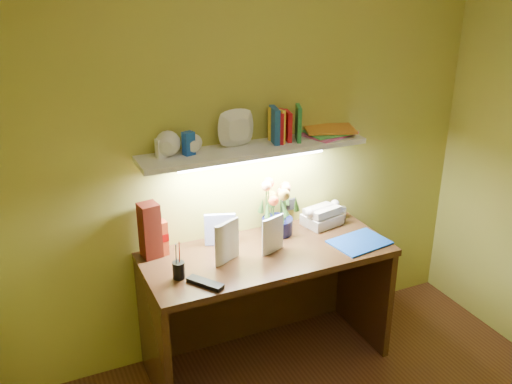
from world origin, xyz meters
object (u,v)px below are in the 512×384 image
flower_bouquet (277,208)px  telephone (322,214)px  desk (267,308)px  desk_clock (340,212)px  whisky_bottle (160,233)px

flower_bouquet → telephone: size_ratio=1.46×
desk → flower_bouquet: flower_bouquet is taller
flower_bouquet → desk: bearing=-129.3°
desk_clock → whisky_bottle: size_ratio=0.28×
flower_bouquet → telephone: bearing=-1.7°
telephone → desk_clock: size_ratio=3.06×
desk_clock → whisky_bottle: (-1.16, 0.00, 0.09)m
telephone → whisky_bottle: size_ratio=0.87×
desk → telephone: bearing=21.3°
desk_clock → whisky_bottle: 1.16m
desk → flower_bouquet: 0.59m
flower_bouquet → whisky_bottle: 0.71m
telephone → whisky_bottle: 1.01m
telephone → desk_clock: bearing=0.2°
flower_bouquet → telephone: 0.32m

